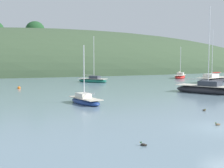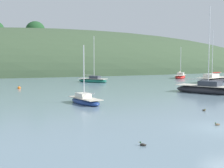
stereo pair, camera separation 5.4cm
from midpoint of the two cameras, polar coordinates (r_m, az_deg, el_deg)
The scene contains 10 objects.
far_shoreline_hill at distance 88.30m, azimuth -11.93°, elevation 1.91°, with size 150.00×36.00×26.41m.
sailboat_white_near at distance 40.65m, azimuth 16.57°, elevation -0.94°, with size 5.95×8.08×10.86m.
sailboat_red_portside at distance 68.14m, azimuth 12.23°, elevation 1.34°, with size 5.33×5.67×6.80m.
sailboat_black_sloop at distance 30.05m, azimuth -4.95°, elevation -3.03°, with size 2.59×4.90×5.75m.
sailboat_navy_dinghy at distance 55.74m, azimuth -3.53°, elevation 0.67°, with size 5.17×5.35×8.34m.
sailboat_teal_outer at distance 57.76m, azimuth 17.78°, elevation 0.70°, with size 8.27×5.48×9.53m.
mooring_buoy_inner at distance 46.14m, azimuth -16.56°, elevation -0.69°, with size 0.44×0.44×0.54m.
duck_trailing at distance 16.09m, azimuth 5.63°, elevation -10.92°, with size 0.35×0.39×0.24m.
duck_straggler at distance 21.75m, azimuth 18.57°, elevation -6.98°, with size 0.43×0.21×0.24m.
duck_lead at distance 27.17m, azimuth 16.35°, elevation -4.59°, with size 0.20×0.43×0.24m.
Camera 1 is at (-13.31, -15.45, 4.42)m, focal length 50.35 mm.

